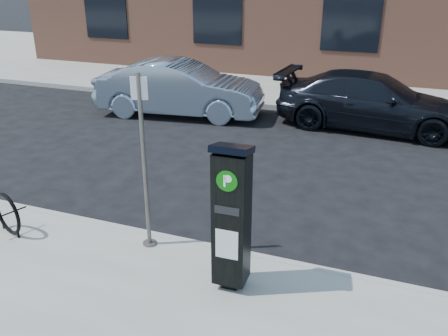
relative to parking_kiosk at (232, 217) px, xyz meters
The scene contains 9 objects.
ground 1.43m from the parking_kiosk, 109.90° to the left, with size 120.00×120.00×0.00m, color black.
sidewalk_far 14.85m from the parking_kiosk, 91.13° to the left, with size 60.00×12.00×0.15m, color gray.
curb_near 1.36m from the parking_kiosk, 110.36° to the left, with size 60.00×0.12×0.16m, color #9E9B93.
curb_far 8.89m from the parking_kiosk, 91.89° to the left, with size 60.00×0.12×0.16m, color #9E9B93.
parking_kiosk is the anchor object (origin of this frame).
sign_pole 1.58m from the parking_kiosk, 161.08° to the left, with size 0.22×0.20×2.54m.
bike_rack 3.69m from the parking_kiosk, behind, with size 0.67×0.27×0.68m.
car_silver 8.47m from the parking_kiosk, 120.30° to the left, with size 1.65×4.72×1.56m, color #8A9CB0.
car_dark 8.05m from the parking_kiosk, 82.77° to the left, with size 2.03×4.99×1.45m, color black.
Camera 1 is at (2.02, -5.55, 3.89)m, focal length 38.00 mm.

